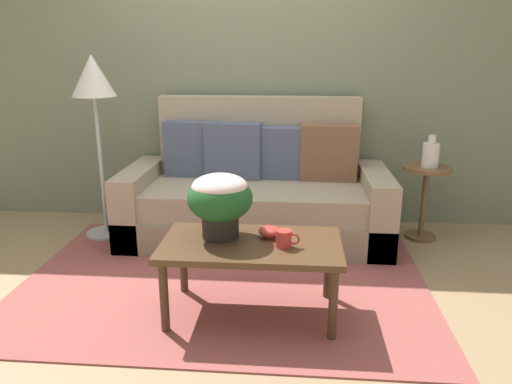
{
  "coord_description": "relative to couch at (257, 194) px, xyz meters",
  "views": [
    {
      "loc": [
        0.45,
        -3.0,
        1.49
      ],
      "look_at": [
        0.2,
        0.11,
        0.57
      ],
      "focal_mm": 34.1,
      "sensor_mm": 36.0,
      "label": 1
    }
  ],
  "objects": [
    {
      "name": "area_rug",
      "position": [
        -0.15,
        -0.85,
        -0.34
      ],
      "size": [
        2.66,
        1.92,
        0.01
      ],
      "primitive_type": "cube",
      "color": "#994C47",
      "rests_on": "ground"
    },
    {
      "name": "ground_plane",
      "position": [
        -0.15,
        -0.78,
        -0.35
      ],
      "size": [
        14.0,
        14.0,
        0.0
      ],
      "primitive_type": "plane",
      "color": "#997A56"
    },
    {
      "name": "floor_lamp",
      "position": [
        -1.24,
        -0.11,
        0.82
      ],
      "size": [
        0.33,
        0.33,
        1.45
      ],
      "color": "#B2B2B7",
      "rests_on": "ground"
    },
    {
      "name": "coffee_mug",
      "position": [
        0.26,
        -1.32,
        0.15
      ],
      "size": [
        0.13,
        0.09,
        0.1
      ],
      "color": "red",
      "rests_on": "coffee_table"
    },
    {
      "name": "side_table",
      "position": [
        1.35,
        0.04,
        0.07
      ],
      "size": [
        0.37,
        0.37,
        0.6
      ],
      "color": "brown",
      "rests_on": "ground"
    },
    {
      "name": "coffee_table",
      "position": [
        0.07,
        -1.26,
        0.05
      ],
      "size": [
        1.01,
        0.57,
        0.45
      ],
      "color": "#442D1B",
      "rests_on": "ground"
    },
    {
      "name": "wall_back",
      "position": [
        -0.15,
        0.47,
        0.97
      ],
      "size": [
        6.4,
        0.12,
        2.64
      ],
      "primitive_type": "cube",
      "color": "slate",
      "rests_on": "ground"
    },
    {
      "name": "couch",
      "position": [
        0.0,
        0.0,
        0.0
      ],
      "size": [
        2.09,
        0.91,
        1.11
      ],
      "color": "gray",
      "rests_on": "ground"
    },
    {
      "name": "potted_plant",
      "position": [
        -0.11,
        -1.2,
        0.33
      ],
      "size": [
        0.37,
        0.37,
        0.37
      ],
      "color": "black",
      "rests_on": "coffee_table"
    },
    {
      "name": "snack_bowl",
      "position": [
        0.17,
        -1.18,
        0.14
      ],
      "size": [
        0.13,
        0.13,
        0.07
      ],
      "color": "#B2382D",
      "rests_on": "coffee_table"
    },
    {
      "name": "table_vase",
      "position": [
        1.36,
        0.03,
        0.35
      ],
      "size": [
        0.13,
        0.13,
        0.25
      ],
      "color": "silver",
      "rests_on": "side_table"
    }
  ]
}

